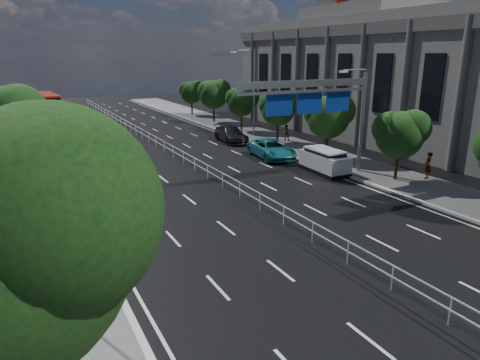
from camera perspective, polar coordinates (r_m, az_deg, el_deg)
ground at (r=19.31m, az=12.46°, el=-9.84°), size 160.00×160.00×0.00m
sidewalk_near at (r=15.44m, az=-24.35°, el=-17.94°), size 5.00×140.00×0.14m
kerb_near at (r=15.65m, az=-14.85°, el=-16.43°), size 0.25×140.00×0.15m
kerb_far at (r=25.70m, az=28.07°, el=-4.55°), size 0.25×140.00×0.15m
median_fence at (r=38.14m, az=-9.76°, el=4.24°), size 0.05×85.00×1.02m
toilet_sign at (r=14.11m, az=-23.50°, el=-7.85°), size 1.62×0.18×4.34m
overhead_gantry at (r=29.55m, az=10.60°, el=10.69°), size 10.24×0.38×7.45m
streetlight_far at (r=44.90m, az=1.55°, el=12.31°), size 2.78×2.40×9.00m
civic_hall at (r=49.72m, az=17.72°, el=13.19°), size 14.40×36.00×14.35m
near_tree_back at (r=31.20m, az=-28.73°, el=7.42°), size 4.84×4.51×6.69m
far_tree_c at (r=30.70m, az=20.64°, el=6.01°), size 3.52×3.28×4.94m
far_tree_d at (r=36.00m, az=11.75°, el=8.53°), size 3.85×3.59×5.34m
far_tree_e at (r=42.02m, az=5.17°, el=9.71°), size 3.63×3.38×5.13m
far_tree_f at (r=48.45m, az=0.26°, el=10.58°), size 3.52×3.28×5.02m
far_tree_g at (r=55.12m, az=-3.50°, el=11.53°), size 3.96×3.69×5.45m
far_tree_h at (r=62.02m, az=-6.45°, el=11.70°), size 3.41×3.18×4.91m
white_minivan at (r=33.36m, az=-18.12°, el=2.89°), size 2.61×5.23×2.20m
red_bus at (r=62.97m, az=-24.43°, el=8.94°), size 3.57×11.71×3.45m
near_car_silver at (r=47.46m, az=-19.97°, el=6.20°), size 2.44×4.89×1.60m
near_car_dark at (r=70.13m, az=-24.06°, el=8.68°), size 1.71×4.23×1.37m
silver_minivan at (r=32.11m, az=11.19°, el=2.50°), size 1.98×4.30×1.76m
parked_car_teal at (r=36.15m, az=4.25°, el=4.15°), size 3.17×5.77×1.53m
parked_car_dark at (r=42.90m, az=-1.21°, el=6.14°), size 2.62×5.44×1.53m
pedestrian_a at (r=32.09m, az=23.76°, el=1.78°), size 0.79×0.65×1.87m
pedestrian_b at (r=43.12m, az=6.12°, el=6.32°), size 0.93×0.83×1.58m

